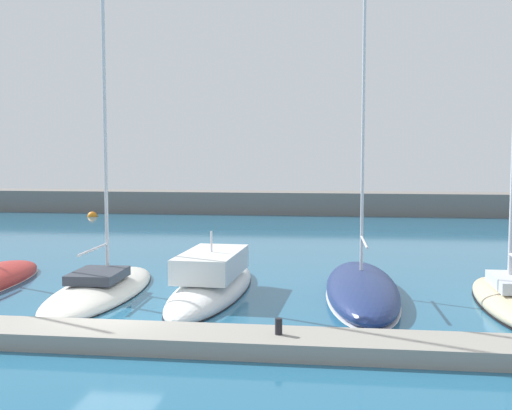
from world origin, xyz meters
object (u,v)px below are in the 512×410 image
at_px(sailboat_navy_fifth, 362,288).
at_px(mooring_buoy_orange, 92,217).
at_px(motorboat_white_fourth, 213,284).
at_px(dock_bollard, 279,326).
at_px(sailboat_ivory_third, 101,289).

height_order(sailboat_navy_fifth, mooring_buoy_orange, sailboat_navy_fifth).
bearing_deg(motorboat_white_fourth, sailboat_navy_fifth, -84.86).
height_order(sailboat_navy_fifth, dock_bollard, sailboat_navy_fifth).
xyz_separation_m(sailboat_ivory_third, mooring_buoy_orange, (-12.12, 29.14, -0.20)).
distance_m(sailboat_ivory_third, mooring_buoy_orange, 31.56).
height_order(motorboat_white_fourth, sailboat_navy_fifth, sailboat_navy_fifth).
relative_size(motorboat_white_fourth, mooring_buoy_orange, 11.30).
bearing_deg(dock_bollard, sailboat_ivory_third, 140.18).
distance_m(motorboat_white_fourth, sailboat_navy_fifth, 5.68).
relative_size(sailboat_ivory_third, dock_bollard, 39.39).
xyz_separation_m(motorboat_white_fourth, dock_bollard, (3.20, -6.81, 0.32)).
bearing_deg(mooring_buoy_orange, dock_bollard, -61.04).
bearing_deg(motorboat_white_fourth, sailboat_ivory_third, 100.56).
bearing_deg(motorboat_white_fourth, mooring_buoy_orange, 32.28).
bearing_deg(dock_bollard, mooring_buoy_orange, 118.96).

